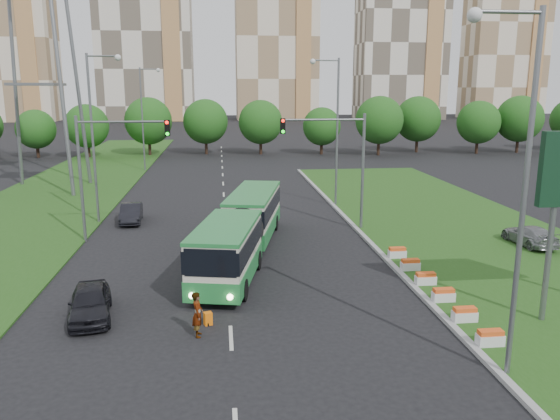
{
  "coord_description": "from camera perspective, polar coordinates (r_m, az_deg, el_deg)",
  "views": [
    {
      "loc": [
        -3.26,
        -26.0,
        9.61
      ],
      "look_at": [
        0.19,
        5.25,
        2.6
      ],
      "focal_mm": 35.0,
      "sensor_mm": 36.0,
      "label": 1
    }
  ],
  "objects": [
    {
      "name": "street_lamps",
      "position": [
        36.18,
        -5.9,
        6.78
      ],
      "size": [
        36.0,
        60.0,
        12.0
      ],
      "primitive_type": null,
      "color": "slate",
      "rests_on": "ground"
    },
    {
      "name": "apartment_tower_cwest",
      "position": [
        178.09,
        -13.95,
        17.49
      ],
      "size": [
        28.0,
        15.0,
        52.0
      ],
      "primitive_type": "cube",
      "color": "silver",
      "rests_on": "ground"
    },
    {
      "name": "traffic_mast_median",
      "position": [
        37.13,
        6.27,
        5.91
      ],
      "size": [
        5.76,
        0.32,
        8.0
      ],
      "color": "slate",
      "rests_on": "ground"
    },
    {
      "name": "traffic_mast_left",
      "position": [
        35.96,
        -17.75,
        5.17
      ],
      "size": [
        5.76,
        0.32,
        8.0
      ],
      "color": "slate",
      "rests_on": "ground"
    },
    {
      "name": "tree_line",
      "position": [
        82.23,
        3.02,
        8.99
      ],
      "size": [
        120.0,
        8.0,
        9.0
      ],
      "primitive_type": null,
      "color": "#185216",
      "rests_on": "ground"
    },
    {
      "name": "apartment_tower_west",
      "position": [
        187.06,
        -26.63,
        15.7
      ],
      "size": [
        26.0,
        15.0,
        48.0
      ],
      "primitive_type": "cube",
      "color": "beige",
      "rests_on": "ground"
    },
    {
      "name": "ground",
      "position": [
        27.9,
        0.8,
        -7.57
      ],
      "size": [
        360.0,
        360.0,
        0.0
      ],
      "primitive_type": "plane",
      "color": "black",
      "rests_on": "ground"
    },
    {
      "name": "shopping_trolley",
      "position": [
        23.28,
        -7.53,
        -11.19
      ],
      "size": [
        0.32,
        0.34,
        0.55
      ],
      "rotation": [
        0.0,
        0.0,
        0.35
      ],
      "color": "orange",
      "rests_on": "ground"
    },
    {
      "name": "midrise_east",
      "position": [
        199.45,
        22.34,
        14.64
      ],
      "size": [
        24.0,
        14.0,
        40.0
      ],
      "primitive_type": "cube",
      "color": "beige",
      "rests_on": "ground"
    },
    {
      "name": "apartment_tower_ceast",
      "position": [
        177.61,
        -0.41,
        17.54
      ],
      "size": [
        25.0,
        15.0,
        50.0
      ],
      "primitive_type": "cube",
      "color": "beige",
      "rests_on": "ground"
    },
    {
      "name": "lane_markings",
      "position": [
        46.99,
        -5.86,
        0.7
      ],
      "size": [
        0.2,
        100.0,
        0.01
      ],
      "primitive_type": null,
      "color": "beige",
      "rests_on": "ground"
    },
    {
      "name": "car_left_far",
      "position": [
        41.46,
        -15.29,
        -0.32
      ],
      "size": [
        1.74,
        4.22,
        1.36
      ],
      "primitive_type": "imported",
      "rotation": [
        0.0,
        0.0,
        0.07
      ],
      "color": "black",
      "rests_on": "ground"
    },
    {
      "name": "left_verge",
      "position": [
        53.94,
        -22.06,
        1.43
      ],
      "size": [
        12.0,
        110.0,
        0.1
      ],
      "primitive_type": "cube",
      "color": "#224D16",
      "rests_on": "ground"
    },
    {
      "name": "grass_median",
      "position": [
        38.87,
        18.66,
        -2.31
      ],
      "size": [
        14.0,
        60.0,
        0.15
      ],
      "primitive_type": "cube",
      "color": "#224D16",
      "rests_on": "ground"
    },
    {
      "name": "car_left_near",
      "position": [
        24.93,
        -19.22,
        -9.08
      ],
      "size": [
        2.36,
        4.39,
        1.42
      ],
      "primitive_type": "imported",
      "rotation": [
        0.0,
        0.0,
        0.17
      ],
      "color": "black",
      "rests_on": "ground"
    },
    {
      "name": "flower_planters",
      "position": [
        27.11,
        15.81,
        -7.67
      ],
      "size": [
        1.1,
        11.5,
        0.6
      ],
      "primitive_type": null,
      "color": "silver",
      "rests_on": "grass_median"
    },
    {
      "name": "median_kerb",
      "position": [
        36.51,
        8.7,
        -2.69
      ],
      "size": [
        0.3,
        60.0,
        0.18
      ],
      "primitive_type": "cube",
      "color": "gray",
      "rests_on": "ground"
    },
    {
      "name": "apartment_tower_east",
      "position": [
        185.91,
        12.5,
        16.57
      ],
      "size": [
        27.0,
        15.0,
        47.0
      ],
      "primitive_type": "cube",
      "color": "silver",
      "rests_on": "ground"
    },
    {
      "name": "pedestrian",
      "position": [
        22.11,
        -8.61,
        -10.72
      ],
      "size": [
        0.45,
        0.68,
        1.84
      ],
      "primitive_type": "imported",
      "rotation": [
        0.0,
        0.0,
        1.59
      ],
      "color": "gray",
      "rests_on": "ground"
    },
    {
      "name": "articulated_bus",
      "position": [
        31.71,
        -4.18,
        -1.97
      ],
      "size": [
        2.58,
        16.53,
        2.72
      ],
      "rotation": [
        0.0,
        0.0,
        -0.21
      ],
      "color": "beige",
      "rests_on": "ground"
    },
    {
      "name": "car_median",
      "position": [
        37.08,
        24.61,
        -2.41
      ],
      "size": [
        2.01,
        4.31,
        1.22
      ],
      "primitive_type": "imported",
      "rotation": [
        0.0,
        0.0,
        3.21
      ],
      "color": "gray",
      "rests_on": "grass_median"
    }
  ]
}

